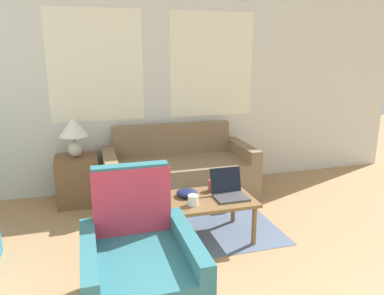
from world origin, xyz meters
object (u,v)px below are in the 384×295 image
Objects in this scene: armchair at (140,273)px; cup_yellow at (213,185)px; cup_navy at (193,200)px; snack_bowl at (187,193)px; coffee_table at (208,203)px; laptop at (229,191)px; tv_remote at (231,187)px; table_lamp at (74,131)px; couch at (178,174)px.

armchair reaches higher than cup_yellow.
cup_yellow is at bearing 44.91° from cup_navy.
armchair is 1.10m from snack_bowl.
laptop is at bearing -6.22° from coffee_table.
cup_yellow is 0.19m from tv_remote.
armchair reaches higher than laptop.
table_lamp reaches higher than tv_remote.
table_lamp reaches higher than laptop.
table_lamp is (-0.41, 2.07, 0.59)m from armchair.
cup_yellow is at bearing 57.12° from coffee_table.
coffee_table is (-0.00, -1.14, 0.08)m from couch.
cup_navy is 0.48× the size of snack_bowl.
armchair reaches higher than couch.
cup_navy is (-0.19, -1.26, 0.18)m from couch.
cup_yellow is at bearing 115.70° from laptop.
cup_navy is 0.56m from tv_remote.
cup_navy is (0.58, 0.71, 0.18)m from armchair.
cup_yellow is 0.70× the size of tv_remote.
armchair is 1.46m from tv_remote.
cup_navy is at bearing -135.09° from cup_yellow.
cup_yellow reaches higher than tv_remote.
couch is 3.89× the size of table_lamp.
couch is 5.90× the size of laptop.
cup_navy is 0.41m from cup_yellow.
tv_remote is at bearing 63.46° from laptop.
laptop is (0.20, -0.02, 0.10)m from coffee_table.
tv_remote is (0.09, 0.19, -0.05)m from laptop.
cup_yellow is (-0.09, 0.19, -0.00)m from laptop.
snack_bowl is at bearing -165.83° from cup_yellow.
couch is 1.88× the size of armchair.
cup_navy is at bearing -164.92° from laptop.
laptop is 2.80× the size of cup_yellow.
tv_remote is at bearing -73.65° from couch.
armchair reaches higher than snack_bowl.
cup_navy reaches higher than snack_bowl.
cup_yellow is at bearing 14.17° from snack_bowl.
table_lamp reaches higher than coffee_table.
coffee_table is at bearing -90.22° from couch.
coffee_table is (0.77, 0.83, 0.08)m from armchair.
couch reaches higher than coffee_table.
snack_bowl is at bearing 152.49° from coffee_table.
coffee_table is 4.12× the size of snack_bowl.
table_lamp is 1.87m from tv_remote.
tv_remote is at bearing 29.88° from coffee_table.
coffee_table is at bearing -150.12° from tv_remote.
couch is 1.19m from laptop.
cup_yellow reaches higher than coffee_table.
couch is at bearing 80.11° from snack_bowl.
armchair is 4.74× the size of snack_bowl.
snack_bowl is at bearing -49.10° from table_lamp.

